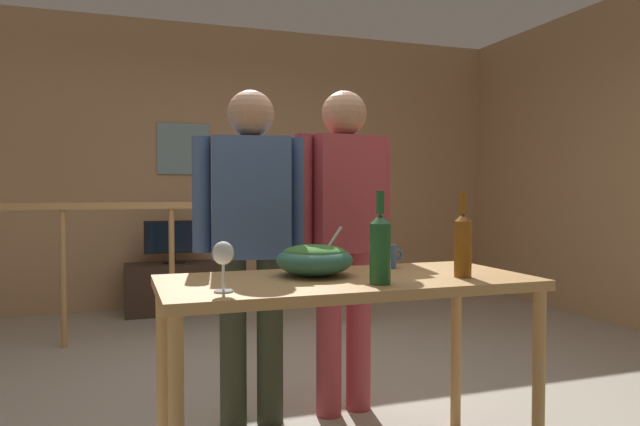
{
  "coord_description": "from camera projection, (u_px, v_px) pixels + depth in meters",
  "views": [
    {
      "loc": [
        -0.96,
        -3.03,
        1.15
      ],
      "look_at": [
        -0.1,
        -0.55,
        1.05
      ],
      "focal_mm": 32.82,
      "sensor_mm": 36.0,
      "label": 1
    }
  ],
  "objects": [
    {
      "name": "ground_plane",
      "position": [
        304.0,
        400.0,
        3.21
      ],
      "size": [
        8.16,
        8.16,
        0.0
      ],
      "primitive_type": "plane",
      "color": "#9E9384"
    },
    {
      "name": "back_wall",
      "position": [
        216.0,
        166.0,
        5.97
      ],
      "size": [
        6.28,
        0.1,
        2.82
      ],
      "primitive_type": "cube",
      "color": "tan",
      "rests_on": "ground_plane"
    },
    {
      "name": "side_wall_right",
      "position": [
        620.0,
        161.0,
        5.04
      ],
      "size": [
        0.1,
        4.46,
        2.82
      ],
      "primitive_type": "cube",
      "color": "tan",
      "rests_on": "ground_plane"
    },
    {
      "name": "framed_picture",
      "position": [
        183.0,
        149.0,
        5.8
      ],
      "size": [
        0.51,
        0.03,
        0.5
      ],
      "primitive_type": "cube",
      "color": "gray"
    },
    {
      "name": "stair_railing",
      "position": [
        198.0,
        245.0,
        4.59
      ],
      "size": [
        3.96,
        0.1,
        1.12
      ],
      "color": "#B2844C",
      "rests_on": "ground_plane"
    },
    {
      "name": "tv_console",
      "position": [
        174.0,
        288.0,
        5.53
      ],
      "size": [
        0.9,
        0.4,
        0.47
      ],
      "primitive_type": "cube",
      "color": "#38281E",
      "rests_on": "ground_plane"
    },
    {
      "name": "flat_screen_tv",
      "position": [
        174.0,
        238.0,
        5.48
      ],
      "size": [
        0.54,
        0.12,
        0.4
      ],
      "color": "black",
      "rests_on": "tv_console"
    },
    {
      "name": "serving_table",
      "position": [
        347.0,
        299.0,
        2.33
      ],
      "size": [
        1.47,
        0.67,
        0.81
      ],
      "color": "#B2844C",
      "rests_on": "ground_plane"
    },
    {
      "name": "salad_bowl",
      "position": [
        315.0,
        258.0,
        2.37
      ],
      "size": [
        0.31,
        0.31,
        0.2
      ],
      "color": "#337060",
      "rests_on": "serving_table"
    },
    {
      "name": "wine_glass",
      "position": [
        223.0,
        256.0,
        1.98
      ],
      "size": [
        0.07,
        0.07,
        0.17
      ],
      "color": "silver",
      "rests_on": "serving_table"
    },
    {
      "name": "wine_bottle_amber",
      "position": [
        463.0,
        243.0,
        2.33
      ],
      "size": [
        0.07,
        0.07,
        0.34
      ],
      "color": "brown",
      "rests_on": "serving_table"
    },
    {
      "name": "wine_bottle_green",
      "position": [
        380.0,
        247.0,
        2.15
      ],
      "size": [
        0.08,
        0.08,
        0.34
      ],
      "color": "#1E5628",
      "rests_on": "serving_table"
    },
    {
      "name": "mug_blue",
      "position": [
        388.0,
        256.0,
        2.61
      ],
      "size": [
        0.11,
        0.08,
        0.1
      ],
      "color": "#3866B2",
      "rests_on": "serving_table"
    },
    {
      "name": "person_standing_left",
      "position": [
        251.0,
        229.0,
        2.85
      ],
      "size": [
        0.56,
        0.28,
        1.64
      ],
      "rotation": [
        0.0,
        0.0,
        2.97
      ],
      "color": "#2D3323",
      "rests_on": "ground_plane"
    },
    {
      "name": "person_standing_right",
      "position": [
        344.0,
        224.0,
        3.01
      ],
      "size": [
        0.56,
        0.28,
        1.66
      ],
      "rotation": [
        0.0,
        0.0,
        3.32
      ],
      "color": "#9E3842",
      "rests_on": "ground_plane"
    }
  ]
}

